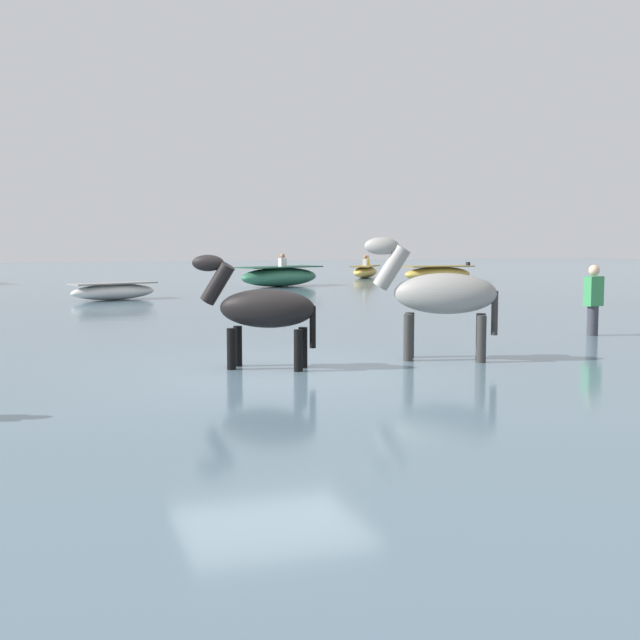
{
  "coord_description": "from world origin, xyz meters",
  "views": [
    {
      "loc": [
        -2.91,
        -10.88,
        2.11
      ],
      "look_at": [
        1.25,
        1.61,
        0.84
      ],
      "focal_mm": 47.52,
      "sensor_mm": 36.0,
      "label": 1
    }
  ],
  "objects": [
    {
      "name": "ground_plane",
      "position": [
        0.0,
        0.0,
        0.0
      ],
      "size": [
        120.0,
        120.0,
        0.0
      ],
      "primitive_type": "plane",
      "color": "#756B56"
    },
    {
      "name": "person_onlooker_left",
      "position": [
        6.68,
        2.14,
        0.87
      ],
      "size": [
        0.35,
        0.25,
        1.63
      ],
      "color": "#383842",
      "rests_on": "ground"
    },
    {
      "name": "horse_trailing_black",
      "position": [
        -0.04,
        0.23,
        1.12
      ],
      "size": [
        1.66,
        1.1,
        1.89
      ],
      "color": "black",
      "rests_on": "ground"
    },
    {
      "name": "boat_distant_west",
      "position": [
        -0.87,
        14.17,
        0.58
      ],
      "size": [
        2.69,
        1.69,
        0.5
      ],
      "color": "silver",
      "rests_on": "water_surface"
    },
    {
      "name": "water_surface",
      "position": [
        0.0,
        10.0,
        0.17
      ],
      "size": [
        90.0,
        90.0,
        0.34
      ],
      "primitive_type": "cube",
      "color": "slate",
      "rests_on": "ground"
    },
    {
      "name": "boat_far_inshore",
      "position": [
        5.52,
        19.17,
        0.71
      ],
      "size": [
        3.61,
        2.47,
        1.22
      ],
      "color": "#337556",
      "rests_on": "water_surface"
    },
    {
      "name": "boat_distant_east",
      "position": [
        11.03,
        24.58,
        0.62
      ],
      "size": [
        2.16,
        2.58,
        1.02
      ],
      "color": "gold",
      "rests_on": "water_surface"
    },
    {
      "name": "horse_lead_grey",
      "position": [
        2.62,
        0.23,
        1.26
      ],
      "size": [
        1.88,
        1.21,
        2.13
      ],
      "color": "gray",
      "rests_on": "ground"
    },
    {
      "name": "boat_mid_channel",
      "position": [
        12.54,
        20.31,
        0.66
      ],
      "size": [
        3.06,
        1.34,
        0.79
      ],
      "color": "gold",
      "rests_on": "water_surface"
    }
  ]
}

